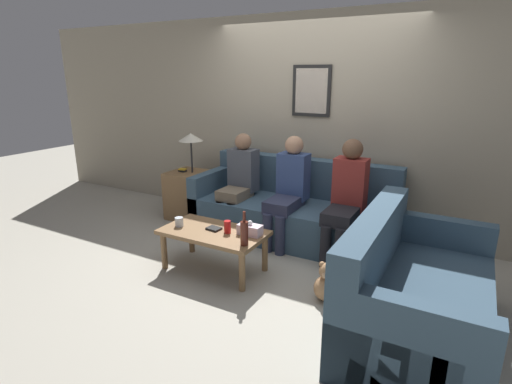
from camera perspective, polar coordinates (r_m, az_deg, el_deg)
The scene contains 15 objects.
ground_plane at distance 4.46m, azimuth 2.31°, elevation -8.65°, with size 16.00×16.00×0.00m, color #ADA899.
wall_back at distance 5.03m, azimuth 7.92°, elevation 9.59°, with size 9.00×0.08×2.60m.
couch_main at distance 4.81m, azimuth 5.33°, elevation -2.80°, with size 2.36×0.94×0.91m.
couch_side at distance 3.29m, azimuth 21.44°, elevation -13.59°, with size 0.94×1.66×0.91m.
coffee_table at distance 3.98m, azimuth -6.07°, elevation -6.30°, with size 1.03×0.56×0.42m.
side_table_with_lamp at distance 5.47m, azimuth -9.46°, elevation 0.05°, with size 0.51×0.51×1.16m.
wine_bottle at distance 3.58m, azimuth -1.68°, elevation -5.80°, with size 0.07×0.07×0.32m.
drinking_glass at distance 4.11m, azimuth -10.92°, elevation -4.20°, with size 0.08×0.08×0.09m.
book_stack at distance 3.99m, azimuth -6.04°, elevation -5.21°, with size 0.15×0.12×0.02m.
soda_can at distance 3.88m, azimuth -4.11°, elevation -4.98°, with size 0.07×0.07×0.12m.
tissue_box at distance 3.83m, azimuth -0.87°, elevation -5.37°, with size 0.23×0.12×0.15m.
person_left at distance 4.89m, azimuth -2.44°, elevation 1.82°, with size 0.34×0.58×1.21m.
person_middle at distance 4.54m, azimuth 4.67°, elevation 0.69°, with size 0.34×0.66×1.23m.
person_right at distance 4.28m, azimuth 12.77°, elevation -0.48°, with size 0.34×0.66×1.25m.
teddy_bear at distance 3.59m, azimuth 10.07°, elevation -12.83°, with size 0.23×0.23×0.35m.
Camera 1 is at (1.79, -3.62, 1.90)m, focal length 28.00 mm.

